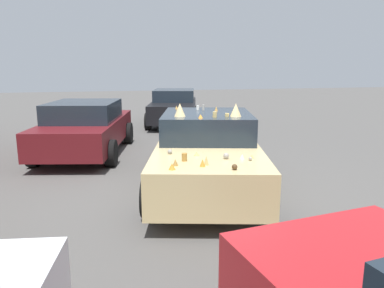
{
  "coord_description": "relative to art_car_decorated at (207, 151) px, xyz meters",
  "views": [
    {
      "loc": [
        -6.68,
        1.89,
        2.35
      ],
      "look_at": [
        0.0,
        0.3,
        0.9
      ],
      "focal_mm": 34.48,
      "sensor_mm": 36.0,
      "label": 1
    }
  ],
  "objects": [
    {
      "name": "ground_plane",
      "position": [
        -0.05,
        0.01,
        -0.73
      ],
      "size": [
        60.0,
        60.0,
        0.0
      ],
      "primitive_type": "plane",
      "color": "#514F4C"
    },
    {
      "name": "art_car_decorated",
      "position": [
        0.0,
        0.0,
        0.0
      ],
      "size": [
        4.9,
        2.94,
        1.7
      ],
      "rotation": [
        0.0,
        0.0,
        2.89
      ],
      "color": "#D8BC7F",
      "rests_on": "ground"
    },
    {
      "name": "parked_sedan_behind_right",
      "position": [
        3.53,
        2.42,
        0.0
      ],
      "size": [
        4.65,
        2.74,
        1.43
      ],
      "rotation": [
        0.0,
        0.0,
        -0.21
      ],
      "color": "#5B1419",
      "rests_on": "ground"
    },
    {
      "name": "parked_sedan_near_right",
      "position": [
        8.11,
        -0.88,
        -0.0
      ],
      "size": [
        4.45,
        2.74,
        1.41
      ],
      "rotation": [
        0.0,
        0.0,
        2.89
      ],
      "color": "black",
      "rests_on": "ground"
    }
  ]
}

